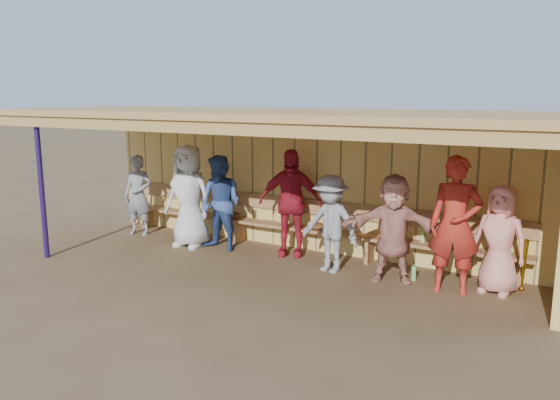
# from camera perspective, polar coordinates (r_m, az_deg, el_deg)

# --- Properties ---
(ground) EXTENTS (90.00, 90.00, 0.00)m
(ground) POSITION_cam_1_polar(r_m,az_deg,el_deg) (8.84, -1.14, -7.07)
(ground) COLOR brown
(ground) RESTS_ON ground
(player_a) EXTENTS (0.65, 0.51, 1.59)m
(player_a) POSITION_cam_1_polar(r_m,az_deg,el_deg) (11.09, -14.59, 0.50)
(player_a) COLOR gray
(player_a) RESTS_ON ground
(player_b) EXTENTS (0.94, 0.64, 1.87)m
(player_b) POSITION_cam_1_polar(r_m,az_deg,el_deg) (9.98, -9.52, 0.40)
(player_b) COLOR silver
(player_b) RESTS_ON ground
(player_c) EXTENTS (0.87, 0.70, 1.70)m
(player_c) POSITION_cam_1_polar(r_m,az_deg,el_deg) (9.69, -6.23, -0.34)
(player_c) COLOR #314C88
(player_c) RESTS_ON ground
(player_d) EXTENTS (1.17, 0.79, 1.84)m
(player_d) POSITION_cam_1_polar(r_m,az_deg,el_deg) (9.32, 1.06, -0.28)
(player_d) COLOR #B01C2C
(player_d) RESTS_ON ground
(player_e) EXTENTS (1.07, 0.72, 1.53)m
(player_e) POSITION_cam_1_polar(r_m,az_deg,el_deg) (8.49, 5.30, -2.50)
(player_e) COLOR gray
(player_e) RESTS_ON ground
(player_f) EXTENTS (1.57, 0.87, 1.61)m
(player_f) POSITION_cam_1_polar(r_m,az_deg,el_deg) (8.17, 11.74, -2.92)
(player_f) COLOR tan
(player_f) RESTS_ON ground
(player_g) EXTENTS (0.77, 0.56, 1.93)m
(player_g) POSITION_cam_1_polar(r_m,az_deg,el_deg) (7.91, 17.83, -2.51)
(player_g) COLOR #AA261B
(player_g) RESTS_ON ground
(player_h) EXTENTS (0.84, 0.64, 1.53)m
(player_h) POSITION_cam_1_polar(r_m,az_deg,el_deg) (8.12, 21.95, -3.88)
(player_h) COLOR #DF8B7D
(player_h) RESTS_ON ground
(dugout_structure) EXTENTS (8.80, 3.20, 2.50)m
(dugout_structure) POSITION_cam_1_polar(r_m,az_deg,el_deg) (8.88, 3.27, 4.21)
(dugout_structure) COLOR #E0BB5F
(dugout_structure) RESTS_ON ground
(bench) EXTENTS (7.60, 0.34, 0.93)m
(bench) POSITION_cam_1_polar(r_m,az_deg,el_deg) (9.64, 2.27, -2.31)
(bench) COLOR #A37445
(bench) RESTS_ON ground
(dugout_equipment) EXTENTS (5.42, 0.62, 0.80)m
(dugout_equipment) POSITION_cam_1_polar(r_m,az_deg,el_deg) (9.59, 1.27, -2.60)
(dugout_equipment) COLOR gold
(dugout_equipment) RESTS_ON ground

